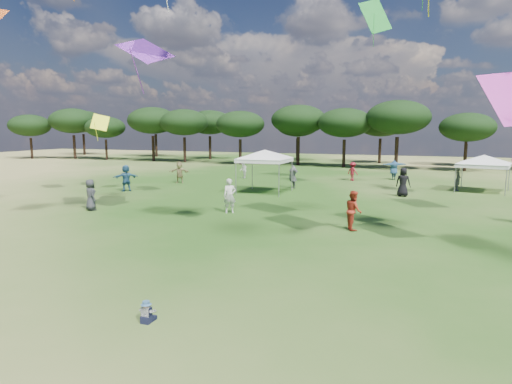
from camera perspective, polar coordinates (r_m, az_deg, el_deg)
ground at (r=8.94m, az=-21.47°, el=-21.93°), size 140.00×140.00×0.00m
tree_line at (r=53.12m, az=17.60°, el=9.09°), size 108.78×17.63×7.77m
tent_left at (r=29.74m, az=1.18°, el=5.42°), size 6.57×6.57×3.31m
tent_right at (r=34.22m, az=28.13°, el=4.18°), size 6.45×6.45×2.93m
toddler at (r=10.55m, az=-14.32°, el=-15.33°), size 0.35×0.39×0.52m
festival_crowd at (r=30.86m, az=6.28°, el=1.76°), size 28.16×22.03×1.92m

